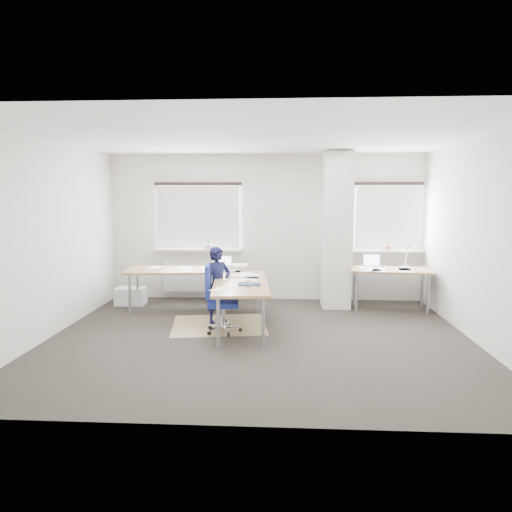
# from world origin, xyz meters

# --- Properties ---
(ground) EXTENTS (6.00, 6.00, 0.00)m
(ground) POSITION_xyz_m (0.00, 0.00, 0.00)
(ground) COLOR #2A2721
(ground) RESTS_ON ground
(room_shell) EXTENTS (6.04, 5.04, 2.82)m
(room_shell) POSITION_xyz_m (0.18, 0.45, 1.75)
(room_shell) COLOR beige
(room_shell) RESTS_ON ground
(floor_mat) EXTENTS (1.60, 1.42, 0.01)m
(floor_mat) POSITION_xyz_m (-0.66, 0.62, 0.00)
(floor_mat) COLOR #988053
(floor_mat) RESTS_ON ground
(white_crate) EXTENTS (0.54, 0.38, 0.32)m
(white_crate) POSITION_xyz_m (-2.49, 1.88, 0.16)
(white_crate) COLOR white
(white_crate) RESTS_ON ground
(desk_main) EXTENTS (2.62, 2.63, 0.96)m
(desk_main) POSITION_xyz_m (-0.81, 1.04, 0.69)
(desk_main) COLOR olive
(desk_main) RESTS_ON ground
(desk_side) EXTENTS (1.46, 0.83, 1.22)m
(desk_side) POSITION_xyz_m (2.25, 1.81, 0.69)
(desk_side) COLOR olive
(desk_side) RESTS_ON ground
(task_chair) EXTENTS (0.55, 0.55, 1.02)m
(task_chair) POSITION_xyz_m (-0.59, 0.25, 0.28)
(task_chair) COLOR navy
(task_chair) RESTS_ON ground
(person) EXTENTS (0.53, 0.52, 1.22)m
(person) POSITION_xyz_m (-0.69, 0.75, 0.61)
(person) COLOR black
(person) RESTS_ON ground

